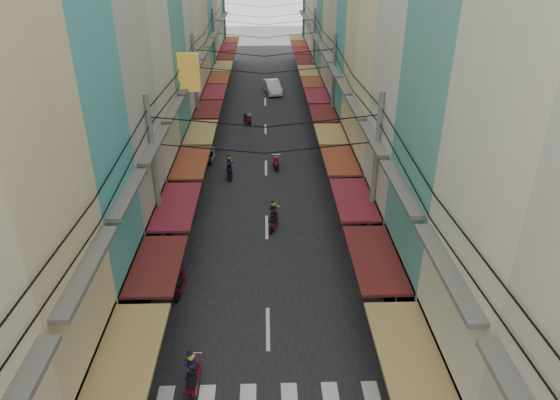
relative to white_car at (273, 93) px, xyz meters
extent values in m
plane|color=slate|center=(-0.77, -33.13, 0.00)|extent=(160.00, 160.00, 0.00)
cube|color=black|center=(-0.77, -13.13, 0.01)|extent=(10.00, 80.00, 0.02)
cube|color=slate|center=(-7.27, -13.13, 0.03)|extent=(3.00, 80.00, 0.06)
cube|color=slate|center=(5.73, -13.13, 0.03)|extent=(3.00, 80.00, 0.06)
cube|color=black|center=(-6.37, -39.40, 1.60)|extent=(1.20, 4.52, 3.20)
cube|color=olive|center=(-4.87, -39.40, 3.00)|extent=(1.80, 4.33, 0.12)
cube|color=#595651|center=(-5.52, -39.40, 6.00)|extent=(0.50, 4.23, 0.15)
cube|color=teal|center=(-8.77, -34.90, 9.62)|extent=(6.00, 4.30, 19.25)
cube|color=black|center=(-6.37, -34.90, 1.60)|extent=(1.20, 4.13, 3.20)
cube|color=#541918|center=(-4.87, -34.90, 3.00)|extent=(1.80, 3.96, 0.12)
cube|color=#595651|center=(-5.52, -34.90, 6.00)|extent=(0.50, 3.87, 0.15)
cube|color=#A6A398|center=(-8.77, -30.18, 10.47)|extent=(6.00, 5.14, 20.93)
cube|color=black|center=(-6.37, -30.18, 1.60)|extent=(1.20, 4.94, 3.20)
cube|color=maroon|center=(-4.87, -30.18, 3.00)|extent=(1.80, 4.73, 0.12)
cube|color=#595651|center=(-5.52, -30.18, 6.00)|extent=(0.50, 4.63, 0.15)
cube|color=beige|center=(-8.77, -25.13, 8.72)|extent=(6.00, 4.95, 17.43)
cube|color=black|center=(-6.37, -25.13, 1.60)|extent=(1.20, 4.75, 3.20)
cube|color=brown|center=(-4.87, -25.13, 3.00)|extent=(1.80, 4.56, 0.12)
cube|color=#595651|center=(-5.52, -25.13, 6.00)|extent=(0.50, 4.46, 0.15)
cube|color=teal|center=(-8.77, -20.16, 8.16)|extent=(6.00, 4.99, 16.32)
cube|color=black|center=(-6.37, -20.16, 1.60)|extent=(1.20, 4.80, 3.20)
cube|color=olive|center=(-4.87, -20.16, 3.00)|extent=(1.80, 4.60, 0.12)
cube|color=#595651|center=(-5.52, -20.16, 6.00)|extent=(0.50, 4.50, 0.15)
cube|color=black|center=(-6.37, -15.34, 1.60)|extent=(1.20, 4.46, 3.20)
cube|color=#541918|center=(-4.87, -15.34, 3.00)|extent=(1.80, 4.27, 0.12)
cube|color=#595651|center=(-5.52, -15.34, 6.00)|extent=(0.50, 4.18, 0.15)
cube|color=black|center=(-6.37, -10.57, 1.60)|extent=(1.20, 4.70, 3.20)
cube|color=maroon|center=(-4.87, -10.57, 3.00)|extent=(1.80, 4.50, 0.12)
cube|color=#595651|center=(-5.52, -10.57, 6.00)|extent=(0.50, 4.40, 0.15)
cube|color=#D0BA82|center=(-8.77, -5.86, 9.22)|extent=(6.00, 4.52, 18.44)
cube|color=black|center=(-6.37, -5.86, 1.60)|extent=(1.20, 4.34, 3.20)
cube|color=brown|center=(-4.87, -5.86, 3.00)|extent=(1.80, 4.16, 0.12)
cube|color=#595651|center=(-5.52, -5.86, 6.00)|extent=(0.50, 4.07, 0.15)
cube|color=black|center=(-6.37, -1.00, 1.60)|extent=(1.20, 4.99, 3.20)
cube|color=olive|center=(-4.87, -1.00, 3.00)|extent=(1.80, 4.78, 0.12)
cube|color=#595651|center=(-5.52, -1.00, 6.00)|extent=(0.50, 4.68, 0.15)
cube|color=black|center=(-6.37, 4.06, 1.60)|extent=(1.20, 4.74, 3.20)
cube|color=#541918|center=(-4.87, 4.06, 3.00)|extent=(1.80, 4.55, 0.12)
cube|color=#595651|center=(-5.52, 4.06, 6.00)|extent=(0.50, 4.45, 0.15)
cube|color=black|center=(-6.37, 9.01, 1.60)|extent=(1.20, 4.76, 3.20)
cube|color=maroon|center=(-4.87, 9.01, 3.00)|extent=(1.80, 4.56, 0.12)
cube|color=#595651|center=(-5.52, 9.01, 6.00)|extent=(0.50, 4.46, 0.15)
cube|color=black|center=(-6.37, 14.01, 1.60)|extent=(1.20, 4.84, 3.20)
cube|color=brown|center=(-4.87, 14.01, 3.00)|extent=(1.80, 4.64, 0.12)
cube|color=#595651|center=(-5.52, 14.01, 6.00)|extent=(0.50, 4.54, 0.15)
cube|color=#574014|center=(-5.17, -21.13, 7.00)|extent=(1.20, 0.40, 2.20)
cube|color=black|center=(4.83, -39.69, 1.60)|extent=(1.20, 4.78, 3.20)
cube|color=olive|center=(3.33, -39.69, 3.00)|extent=(1.80, 4.58, 0.12)
cube|color=#595651|center=(3.98, -39.69, 6.00)|extent=(0.50, 4.48, 0.15)
cube|color=teal|center=(7.23, -34.68, 7.54)|extent=(6.00, 5.03, 15.08)
cube|color=black|center=(4.83, -34.68, 1.60)|extent=(1.20, 4.83, 3.20)
cube|color=#541918|center=(3.33, -34.68, 3.00)|extent=(1.80, 4.63, 0.12)
cube|color=#595651|center=(3.98, -34.68, 6.00)|extent=(0.50, 4.53, 0.15)
cube|color=beige|center=(7.23, -29.77, 10.83)|extent=(6.00, 4.79, 21.66)
cube|color=black|center=(4.83, -29.77, 1.60)|extent=(1.20, 4.60, 3.20)
cube|color=maroon|center=(3.33, -29.77, 3.00)|extent=(1.80, 4.41, 0.12)
cube|color=#595651|center=(3.98, -29.77, 6.00)|extent=(0.50, 4.31, 0.15)
cube|color=beige|center=(7.23, -25.11, 10.37)|extent=(6.00, 4.52, 20.74)
cube|color=black|center=(4.83, -25.11, 1.60)|extent=(1.20, 4.34, 3.20)
cube|color=brown|center=(3.33, -25.11, 3.00)|extent=(1.80, 4.16, 0.12)
cube|color=#595651|center=(3.98, -25.11, 6.00)|extent=(0.50, 4.07, 0.15)
cube|color=#D0BA82|center=(7.23, -20.79, 7.06)|extent=(6.00, 4.12, 14.13)
cube|color=black|center=(4.83, -20.79, 1.60)|extent=(1.20, 3.96, 3.20)
cube|color=olive|center=(3.33, -20.79, 3.00)|extent=(1.80, 3.79, 0.12)
cube|color=#595651|center=(3.98, -20.79, 6.00)|extent=(0.50, 3.71, 0.15)
cube|color=teal|center=(7.23, -16.53, 8.84)|extent=(6.00, 4.40, 17.68)
cube|color=black|center=(4.83, -16.53, 1.60)|extent=(1.20, 4.23, 3.20)
cube|color=#541918|center=(3.33, -16.53, 3.00)|extent=(1.80, 4.05, 0.12)
cube|color=#595651|center=(3.98, -16.53, 6.00)|extent=(0.50, 3.96, 0.15)
cube|color=black|center=(4.83, -12.01, 1.60)|extent=(1.20, 4.45, 3.20)
cube|color=maroon|center=(3.33, -12.01, 3.00)|extent=(1.80, 4.26, 0.12)
cube|color=#595651|center=(3.98, -12.01, 6.00)|extent=(0.50, 4.17, 0.15)
cube|color=black|center=(4.83, -7.69, 1.60)|extent=(1.20, 3.84, 3.20)
cube|color=brown|center=(3.33, -7.69, 3.00)|extent=(1.80, 3.68, 0.12)
cube|color=#595651|center=(3.98, -7.69, 6.00)|extent=(0.50, 3.60, 0.15)
cube|color=black|center=(4.83, -3.18, 1.60)|extent=(1.20, 4.81, 3.20)
cube|color=olive|center=(3.33, -3.18, 3.00)|extent=(1.80, 4.61, 0.12)
cube|color=#595651|center=(3.98, -3.18, 6.00)|extent=(0.50, 4.51, 0.15)
cube|color=black|center=(4.83, 1.82, 1.60)|extent=(1.20, 4.80, 3.20)
cube|color=#541918|center=(3.33, 1.82, 3.00)|extent=(1.80, 4.60, 0.12)
cube|color=#595651|center=(3.98, 1.82, 6.00)|extent=(0.50, 4.50, 0.15)
cube|color=black|center=(4.83, 6.48, 1.60)|extent=(1.20, 4.15, 3.20)
cube|color=maroon|center=(3.33, 6.48, 3.00)|extent=(1.80, 3.97, 0.12)
cube|color=#595651|center=(3.98, 6.48, 6.00)|extent=(0.50, 3.89, 0.15)
cube|color=black|center=(4.83, 10.81, 1.60)|extent=(1.20, 4.16, 3.20)
cube|color=brown|center=(3.33, 10.81, 3.00)|extent=(1.80, 3.99, 0.12)
cube|color=#595651|center=(3.98, 10.81, 6.00)|extent=(0.50, 3.90, 0.15)
cube|color=teal|center=(7.23, 15.41, 7.17)|extent=(6.00, 4.88, 14.34)
cube|color=black|center=(4.83, 15.41, 1.60)|extent=(1.20, 4.68, 3.20)
cube|color=olive|center=(3.33, 15.41, 3.00)|extent=(1.80, 4.49, 0.12)
cube|color=#595651|center=(3.98, 15.41, 6.00)|extent=(0.50, 4.39, 0.15)
cylinder|color=slate|center=(-5.67, -30.13, 4.10)|extent=(0.26, 0.26, 8.20)
cylinder|color=slate|center=(4.13, -30.13, 4.10)|extent=(0.26, 0.26, 8.20)
cylinder|color=slate|center=(-5.67, -15.13, 4.10)|extent=(0.26, 0.26, 8.20)
cylinder|color=slate|center=(4.13, -15.13, 4.10)|extent=(0.26, 0.26, 8.20)
cylinder|color=slate|center=(-5.67, -0.13, 4.10)|extent=(0.26, 0.26, 8.20)
cylinder|color=slate|center=(4.13, -0.13, 4.10)|extent=(0.26, 0.26, 8.20)
cylinder|color=slate|center=(-5.67, 14.87, 4.10)|extent=(0.26, 0.26, 8.20)
cylinder|color=slate|center=(4.13, 14.87, 4.10)|extent=(0.26, 0.26, 8.20)
imported|color=white|center=(0.00, 0.00, 0.00)|extent=(4.92, 2.63, 1.65)
imported|color=black|center=(6.73, -30.66, 0.00)|extent=(1.88, 1.12, 1.21)
cylinder|color=black|center=(-3.31, -37.51, 0.25)|extent=(0.10, 0.50, 0.50)
cylinder|color=black|center=(-3.31, -38.76, 0.25)|extent=(0.10, 0.50, 0.50)
cube|color=maroon|center=(-3.31, -38.13, 0.41)|extent=(0.33, 1.11, 0.27)
cube|color=black|center=(-3.31, -38.37, 0.69)|extent=(0.31, 0.53, 0.17)
cube|color=maroon|center=(-3.31, -37.60, 0.63)|extent=(0.29, 0.27, 0.53)
imported|color=#1E2247|center=(-3.31, -38.13, 0.53)|extent=(0.51, 0.36, 1.28)
sphere|color=gold|center=(-3.31, -38.13, 1.50)|extent=(0.27, 0.27, 0.27)
cylinder|color=black|center=(-0.39, -26.64, 0.24)|extent=(0.09, 0.47, 0.47)
cylinder|color=black|center=(-0.39, -27.83, 0.24)|extent=(0.09, 0.47, 0.47)
cube|color=maroon|center=(-0.39, -27.23, 0.38)|extent=(0.31, 1.05, 0.26)
cube|color=black|center=(-0.39, -27.46, 0.66)|extent=(0.29, 0.50, 0.16)
cube|color=maroon|center=(-0.39, -26.73, 0.59)|extent=(0.27, 0.26, 0.50)
imported|color=#1E2247|center=(-0.39, -27.23, 0.50)|extent=(0.48, 0.34, 1.21)
sphere|color=gold|center=(-0.39, -27.23, 1.41)|extent=(0.26, 0.26, 0.26)
cylinder|color=black|center=(-3.12, -20.11, 0.23)|extent=(0.09, 0.46, 0.46)
cylinder|color=black|center=(-3.12, -21.27, 0.23)|extent=(0.09, 0.46, 0.46)
cube|color=black|center=(-3.12, -20.69, 0.37)|extent=(0.30, 1.02, 0.25)
cube|color=black|center=(-3.12, -20.91, 0.64)|extent=(0.28, 0.49, 0.16)
cube|color=black|center=(-3.12, -20.20, 0.58)|extent=(0.27, 0.25, 0.49)
imported|color=#1E2247|center=(-3.12, -20.69, 0.49)|extent=(0.47, 0.33, 1.18)
sphere|color=gold|center=(-3.12, -20.69, 1.38)|extent=(0.25, 0.25, 0.25)
cylinder|color=black|center=(-0.11, -18.29, 0.29)|extent=(0.11, 0.58, 0.58)
cylinder|color=black|center=(-0.11, -19.73, 0.29)|extent=(0.11, 0.58, 0.58)
cube|color=maroon|center=(-0.11, -19.01, 0.47)|extent=(0.38, 1.28, 0.31)
cube|color=black|center=(-0.11, -19.28, 0.80)|extent=(0.35, 0.61, 0.20)
cube|color=maroon|center=(-0.11, -18.40, 0.72)|extent=(0.33, 0.31, 0.61)
cylinder|color=black|center=(-4.57, -17.35, 0.25)|extent=(0.10, 0.50, 0.50)
cylinder|color=black|center=(-4.57, -18.60, 0.25)|extent=(0.10, 0.50, 0.50)
cube|color=gray|center=(-4.57, -17.97, 0.40)|extent=(0.33, 1.10, 0.27)
cube|color=black|center=(-4.57, -18.21, 0.69)|extent=(0.31, 0.53, 0.17)
cube|color=gray|center=(-4.57, -17.45, 0.62)|extent=(0.29, 0.27, 0.53)
cylinder|color=black|center=(-2.30, -9.08, 0.25)|extent=(0.10, 0.50, 0.50)
cylinder|color=black|center=(-2.30, -10.33, 0.25)|extent=(0.10, 0.50, 0.50)
cube|color=maroon|center=(-2.30, -9.71, 0.40)|extent=(0.33, 1.10, 0.27)
cube|color=black|center=(-2.30, -9.95, 0.69)|extent=(0.31, 0.53, 0.17)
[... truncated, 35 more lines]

